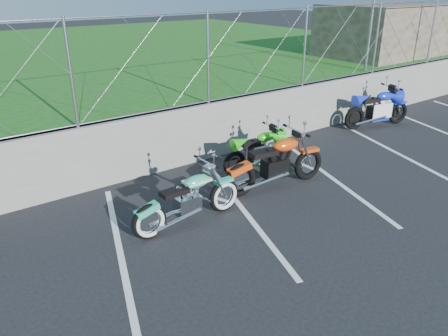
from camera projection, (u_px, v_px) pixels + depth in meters
ground at (280, 232)px, 7.26m from camera, size 90.00×90.00×0.00m
retaining_wall at (172, 139)px, 9.59m from camera, size 30.00×0.22×1.30m
grass_field at (42, 71)px, 16.98m from camera, size 30.00×20.00×1.30m
stone_building at (388, 29)px, 16.20m from camera, size 5.00×3.00×1.80m
chain_link_fence at (168, 63)px, 8.94m from camera, size 28.00×0.03×2.00m
sign_pole at (371, 19)px, 12.98m from camera, size 0.08×0.08×3.00m
parking_lines at (289, 191)px, 8.65m from camera, size 18.29×4.31×0.01m
cruiser_turquoise at (190, 201)px, 7.36m from camera, size 2.13×0.67×1.05m
naked_orange at (277, 164)px, 8.66m from camera, size 2.30×0.78×1.15m
sportbike_green at (260, 152)px, 9.55m from camera, size 1.83×0.65×0.95m
sportbike_blue at (378, 110)px, 12.37m from camera, size 2.15×0.81×1.13m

